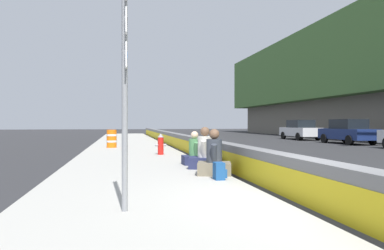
{
  "coord_description": "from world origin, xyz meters",
  "views": [
    {
      "loc": [
        -5.56,
        3.13,
        1.45
      ],
      "look_at": [
        6.91,
        0.68,
        1.38
      ],
      "focal_mm": 33.94,
      "sensor_mm": 36.0,
      "label": 1
    }
  ],
  "objects": [
    {
      "name": "backpack",
      "position": [
        2.56,
        0.88,
        0.33
      ],
      "size": [
        0.32,
        0.28,
        0.4
      ],
      "color": "navy",
      "rests_on": "sidewalk_strip"
    },
    {
      "name": "construction_barrel",
      "position": [
        14.19,
        3.61,
        0.62
      ],
      "size": [
        0.54,
        0.54,
        0.95
      ],
      "color": "orange",
      "rests_on": "sidewalk_strip"
    },
    {
      "name": "parked_car_fourth",
      "position": [
        16.96,
        -12.28,
        0.86
      ],
      "size": [
        4.53,
        2.0,
        1.71
      ],
      "color": "navy",
      "rests_on": "ground_plane"
    },
    {
      "name": "fire_hydrant",
      "position": [
        9.41,
        1.51,
        0.59
      ],
      "size": [
        0.26,
        0.46,
        0.88
      ],
      "color": "red",
      "rests_on": "sidewalk_strip"
    },
    {
      "name": "seated_person_rear",
      "position": [
        5.67,
        0.84,
        0.47
      ],
      "size": [
        0.67,
        0.76,
        1.05
      ],
      "color": "#23284C",
      "rests_on": "sidewalk_strip"
    },
    {
      "name": "jersey_barrier",
      "position": [
        0.0,
        0.0,
        0.42
      ],
      "size": [
        76.0,
        0.45,
        0.85
      ],
      "color": "slate",
      "rests_on": "ground_plane"
    },
    {
      "name": "parked_car_midline",
      "position": [
        23.37,
        -12.08,
        0.86
      ],
      "size": [
        4.52,
        1.99,
        1.71
      ],
      "color": "silver",
      "rests_on": "ground_plane"
    },
    {
      "name": "seated_person_middle",
      "position": [
        4.66,
        0.74,
        0.52
      ],
      "size": [
        0.98,
        1.06,
        1.2
      ],
      "color": "#23284C",
      "rests_on": "sidewalk_strip"
    },
    {
      "name": "ground_plane",
      "position": [
        0.0,
        0.0,
        0.0
      ],
      "size": [
        160.0,
        160.0,
        0.0
      ],
      "primitive_type": "plane",
      "color": "#2B2B2D",
      "rests_on": "ground"
    },
    {
      "name": "sidewalk_strip",
      "position": [
        0.0,
        2.65,
        0.07
      ],
      "size": [
        80.0,
        4.4,
        0.14
      ],
      "primitive_type": "cube",
      "color": "#A8A59E",
      "rests_on": "ground_plane"
    },
    {
      "name": "route_sign_post",
      "position": [
        -0.07,
        3.06,
        2.23
      ],
      "size": [
        0.44,
        0.09,
        3.6
      ],
      "color": "gray",
      "rests_on": "sidewalk_strip"
    },
    {
      "name": "seated_person_foreground",
      "position": [
        3.37,
        0.8,
        0.5
      ],
      "size": [
        0.9,
        0.99,
        1.16
      ],
      "color": "#706651",
      "rests_on": "sidewalk_strip"
    }
  ]
}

